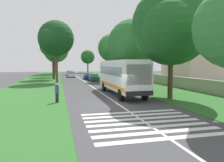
% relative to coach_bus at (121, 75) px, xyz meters
% --- Properties ---
extents(ground, '(160.00, 160.00, 0.00)m').
position_rel_coach_bus_xyz_m(ground, '(-5.31, 1.80, -2.15)').
color(ground, '#424244').
extents(grass_verge_left, '(120.00, 8.00, 0.04)m').
position_rel_coach_bus_xyz_m(grass_verge_left, '(9.69, 10.00, -2.13)').
color(grass_verge_left, '#2D6628').
rests_on(grass_verge_left, ground).
extents(grass_verge_right, '(120.00, 8.00, 0.04)m').
position_rel_coach_bus_xyz_m(grass_verge_right, '(9.69, -6.40, -2.13)').
color(grass_verge_right, '#2D6628').
rests_on(grass_verge_right, ground).
extents(centre_line, '(110.00, 0.16, 0.01)m').
position_rel_coach_bus_xyz_m(centre_line, '(9.69, 1.80, -2.14)').
color(centre_line, silver).
rests_on(centre_line, ground).
extents(coach_bus, '(11.16, 2.62, 3.73)m').
position_rel_coach_bus_xyz_m(coach_bus, '(0.00, 0.00, 0.00)').
color(coach_bus, white).
rests_on(coach_bus, ground).
extents(zebra_crossing, '(5.85, 6.80, 0.01)m').
position_rel_coach_bus_xyz_m(zebra_crossing, '(-11.18, 1.80, -2.14)').
color(zebra_crossing, silver).
rests_on(zebra_crossing, ground).
extents(trailing_car_0, '(4.30, 1.78, 1.43)m').
position_rel_coach_bus_xyz_m(trailing_car_0, '(20.17, -0.19, -1.48)').
color(trailing_car_0, '#145933').
rests_on(trailing_car_0, ground).
extents(trailing_car_1, '(4.30, 1.78, 1.43)m').
position_rel_coach_bus_xyz_m(trailing_car_1, '(25.18, 0.17, -1.48)').
color(trailing_car_1, navy).
rests_on(trailing_car_1, ground).
extents(trailing_car_2, '(4.30, 1.78, 1.43)m').
position_rel_coach_bus_xyz_m(trailing_car_2, '(32.97, 3.45, -1.48)').
color(trailing_car_2, silver).
rests_on(trailing_car_2, ground).
extents(trailing_car_3, '(4.30, 1.78, 1.43)m').
position_rel_coach_bus_xyz_m(trailing_car_3, '(42.35, 3.39, -1.48)').
color(trailing_car_3, '#B7A893').
rests_on(trailing_car_3, ground).
extents(roadside_tree_left_0, '(6.82, 5.53, 10.06)m').
position_rel_coach_bus_xyz_m(roadside_tree_left_0, '(25.85, 7.76, 5.01)').
color(roadside_tree_left_0, '#4C3826').
rests_on(roadside_tree_left_0, grass_verge_left).
extents(roadside_tree_left_1, '(8.53, 7.59, 11.39)m').
position_rel_coach_bus_xyz_m(roadside_tree_left_1, '(46.60, 7.38, 5.33)').
color(roadside_tree_left_1, brown).
rests_on(roadside_tree_left_1, grass_verge_left).
extents(roadside_tree_left_2, '(7.32, 6.25, 10.93)m').
position_rel_coach_bus_xyz_m(roadside_tree_left_2, '(17.17, 7.06, 5.53)').
color(roadside_tree_left_2, brown).
rests_on(roadside_tree_left_2, grass_verge_left).
extents(roadside_tree_left_3, '(7.96, 6.45, 10.29)m').
position_rel_coach_bus_xyz_m(roadside_tree_left_3, '(56.13, 7.88, 4.75)').
color(roadside_tree_left_3, brown).
rests_on(roadside_tree_left_3, grass_verge_left).
extents(roadside_tree_left_4, '(6.06, 4.99, 10.06)m').
position_rel_coach_bus_xyz_m(roadside_tree_left_4, '(34.96, 7.16, 5.30)').
color(roadside_tree_left_4, '#3D2D1E').
rests_on(roadside_tree_left_4, grass_verge_left).
extents(roadside_tree_right_0, '(6.12, 5.14, 8.52)m').
position_rel_coach_bus_xyz_m(roadside_tree_right_0, '(58.55, -4.00, 3.69)').
color(roadside_tree_right_0, brown).
rests_on(roadside_tree_right_0, grass_verge_right).
extents(roadside_tree_right_2, '(6.19, 5.45, 9.14)m').
position_rel_coach_bus_xyz_m(roadside_tree_right_2, '(18.46, -3.44, 4.18)').
color(roadside_tree_right_2, '#3D2D1E').
rests_on(roadside_tree_right_2, grass_verge_right).
extents(roadside_tree_right_3, '(8.45, 7.32, 9.74)m').
position_rel_coach_bus_xyz_m(roadside_tree_right_3, '(7.48, -3.75, 3.80)').
color(roadside_tree_right_3, '#3D2D1E').
rests_on(roadside_tree_right_3, grass_verge_right).
extents(roadside_tree_right_4, '(9.17, 7.42, 10.58)m').
position_rel_coach_bus_xyz_m(roadside_tree_right_4, '(-3.75, -3.55, 4.53)').
color(roadside_tree_right_4, '#4C3826').
rests_on(roadside_tree_right_4, grass_verge_right).
extents(utility_pole, '(0.24, 1.40, 7.58)m').
position_rel_coach_bus_xyz_m(utility_pole, '(12.29, -3.61, 1.83)').
color(utility_pole, '#473828').
rests_on(utility_pole, grass_verge_right).
extents(roadside_wall, '(70.00, 0.40, 1.54)m').
position_rel_coach_bus_xyz_m(roadside_wall, '(14.69, -9.80, -1.33)').
color(roadside_wall, '#B2A893').
rests_on(roadside_wall, grass_verge_right).
extents(roadside_building, '(10.70, 7.94, 7.33)m').
position_rel_coach_bus_xyz_m(roadside_building, '(13.33, -17.67, 1.58)').
color(roadside_building, beige).
rests_on(roadside_building, ground).
extents(pedestrian, '(0.34, 0.34, 1.69)m').
position_rel_coach_bus_xyz_m(pedestrian, '(-3.48, 6.74, -1.24)').
color(pedestrian, '#26262D').
rests_on(pedestrian, grass_verge_left).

